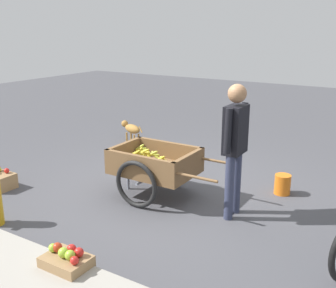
{
  "coord_description": "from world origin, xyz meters",
  "views": [
    {
      "loc": [
        -2.69,
        4.57,
        2.29
      ],
      "look_at": [
        0.1,
        0.07,
        0.75
      ],
      "focal_mm": 43.71,
      "sensor_mm": 36.0,
      "label": 1
    }
  ],
  "objects": [
    {
      "name": "fruit_cart",
      "position": [
        0.24,
        0.17,
        0.44
      ],
      "size": [
        1.65,
        0.94,
        0.69
      ],
      "color": "brown",
      "rests_on": "ground"
    },
    {
      "name": "plastic_bucket",
      "position": [
        -1.24,
        -0.83,
        0.14
      ],
      "size": [
        0.22,
        0.22,
        0.28
      ],
      "primitive_type": "cylinder",
      "color": "orange",
      "rests_on": "ground"
    },
    {
      "name": "dog",
      "position": [
        2.2,
        -1.91,
        0.27
      ],
      "size": [
        0.65,
        0.31,
        0.4
      ],
      "color": "#AD7A38",
      "rests_on": "ground"
    },
    {
      "name": "apple_crate",
      "position": [
        -0.12,
        2.22,
        0.13
      ],
      "size": [
        0.44,
        0.32,
        0.32
      ],
      "color": "#99754C",
      "rests_on": "ground"
    },
    {
      "name": "vendor_person",
      "position": [
        -0.91,
        0.18,
        0.99
      ],
      "size": [
        0.22,
        0.58,
        1.65
      ],
      "color": "#333851",
      "rests_on": "ground"
    },
    {
      "name": "ground_plane",
      "position": [
        0.0,
        0.0,
        0.0
      ],
      "size": [
        24.0,
        24.0,
        0.0
      ],
      "primitive_type": "plane",
      "color": "#47474C"
    }
  ]
}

